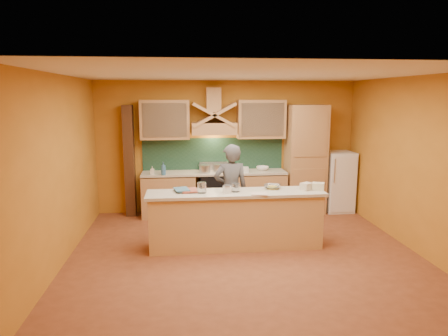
{
  "coord_description": "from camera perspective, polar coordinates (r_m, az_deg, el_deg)",
  "views": [
    {
      "loc": [
        -0.95,
        -5.96,
        2.48
      ],
      "look_at": [
        -0.23,
        0.9,
        1.23
      ],
      "focal_mm": 32.0,
      "sensor_mm": 36.0,
      "label": 1
    }
  ],
  "objects": [
    {
      "name": "dish_rack",
      "position": [
        8.32,
        2.6,
        -0.23
      ],
      "size": [
        0.29,
        0.24,
        0.1
      ],
      "primitive_type": "cube",
      "rotation": [
        0.0,
        0.0,
        -0.1
      ],
      "color": "silver",
      "rests_on": "counter_top"
    },
    {
      "name": "grocery_bag_a",
      "position": [
        6.76,
        11.7,
        -2.58
      ],
      "size": [
        0.23,
        0.22,
        0.12
      ],
      "primitive_type": "cube",
      "rotation": [
        0.0,
        0.0,
        0.58
      ],
      "color": "beige",
      "rests_on": "island_top"
    },
    {
      "name": "backsplash",
      "position": [
        8.56,
        -1.56,
        2.0
      ],
      "size": [
        3.0,
        0.03,
        0.7
      ],
      "primitive_type": "cube",
      "color": "#19382A",
      "rests_on": "wall_back"
    },
    {
      "name": "range_hood",
      "position": [
        8.27,
        -1.45,
        5.67
      ],
      "size": [
        0.92,
        0.5,
        0.24
      ],
      "primitive_type": "cube",
      "color": "tan",
      "rests_on": "wall_back"
    },
    {
      "name": "bowl_back",
      "position": [
        8.54,
        5.52,
        -0.04
      ],
      "size": [
        0.33,
        0.33,
        0.08
      ],
      "primitive_type": "imported",
      "rotation": [
        0.0,
        0.0,
        0.34
      ],
      "color": "white",
      "rests_on": "counter_top"
    },
    {
      "name": "floor",
      "position": [
        6.53,
        2.9,
        -12.09
      ],
      "size": [
        5.5,
        5.0,
        0.01
      ],
      "primitive_type": "cube",
      "color": "brown",
      "rests_on": "ground"
    },
    {
      "name": "island_top",
      "position": [
        6.51,
        1.7,
        -3.62
      ],
      "size": [
        2.9,
        0.62,
        0.05
      ],
      "primitive_type": "cube",
      "color": "beige",
      "rests_on": "island_body"
    },
    {
      "name": "fridge",
      "position": [
        9.01,
        15.99,
        -1.86
      ],
      "size": [
        0.58,
        0.6,
        1.3
      ],
      "primitive_type": "cube",
      "color": "white",
      "rests_on": "floor"
    },
    {
      "name": "wall_back",
      "position": [
        8.59,
        0.43,
        3.03
      ],
      "size": [
        5.5,
        0.02,
        2.8
      ],
      "primitive_type": "cube",
      "color": "#C07A25",
      "rests_on": "floor"
    },
    {
      "name": "kitchen_scale",
      "position": [
        6.43,
        0.44,
        -3.09
      ],
      "size": [
        0.13,
        0.13,
        0.11
      ],
      "primitive_type": "cube",
      "rotation": [
        0.0,
        0.0,
        0.03
      ],
      "color": "white",
      "rests_on": "island_top"
    },
    {
      "name": "base_cabinet_left",
      "position": [
        8.42,
        -7.85,
        -3.93
      ],
      "size": [
        1.1,
        0.6,
        0.86
      ],
      "primitive_type": "cube",
      "color": "tan",
      "rests_on": "floor"
    },
    {
      "name": "upper_cabinet_left",
      "position": [
        8.31,
        -8.44,
        6.84
      ],
      "size": [
        1.0,
        0.35,
        0.8
      ],
      "primitive_type": "cube",
      "color": "tan",
      "rests_on": "wall_back"
    },
    {
      "name": "trim_column_left",
      "position": [
        8.49,
        -13.34,
        0.97
      ],
      "size": [
        0.2,
        0.3,
        2.3
      ],
      "primitive_type": "cube",
      "color": "#472816",
      "rests_on": "floor"
    },
    {
      "name": "soap_bottle_b",
      "position": [
        8.05,
        -8.66,
        -0.08
      ],
      "size": [
        0.13,
        0.13,
        0.26
      ],
      "primitive_type": "imported",
      "rotation": [
        0.0,
        0.0,
        0.4
      ],
      "color": "#366896",
      "rests_on": "counter_top"
    },
    {
      "name": "stove",
      "position": [
        8.44,
        -1.38,
        -3.67
      ],
      "size": [
        0.6,
        0.58,
        0.9
      ],
      "primitive_type": "cube",
      "color": "black",
      "rests_on": "floor"
    },
    {
      "name": "wall_left",
      "position": [
        6.32,
        -22.42,
        -0.37
      ],
      "size": [
        0.02,
        5.0,
        2.8
      ],
      "primitive_type": "cube",
      "color": "#C07A25",
      "rests_on": "floor"
    },
    {
      "name": "grocery_bag_b",
      "position": [
        6.81,
        13.32,
        -2.56
      ],
      "size": [
        0.23,
        0.21,
        0.12
      ],
      "primitive_type": "cube",
      "rotation": [
        0.0,
        0.0,
        -0.39
      ],
      "color": "beige",
      "rests_on": "island_top"
    },
    {
      "name": "pot_large",
      "position": [
        8.23,
        -2.79,
        -0.22
      ],
      "size": [
        0.26,
        0.26,
        0.17
      ],
      "primitive_type": "cylinder",
      "rotation": [
        0.0,
        0.0,
        0.14
      ],
      "color": "#B1B1B8",
      "rests_on": "stove"
    },
    {
      "name": "cloth",
      "position": [
        6.35,
        5.07,
        -3.7
      ],
      "size": [
        0.29,
        0.24,
        0.02
      ],
      "primitive_type": "cube",
      "rotation": [
        0.0,
        0.0,
        -0.18
      ],
      "color": "beige",
      "rests_on": "island_top"
    },
    {
      "name": "wall_right",
      "position": [
        7.1,
        25.51,
        0.49
      ],
      "size": [
        0.02,
        5.0,
        2.8
      ],
      "primitive_type": "cube",
      "color": "#C07A25",
      "rests_on": "floor"
    },
    {
      "name": "book_upper",
      "position": [
        6.53,
        -7.03,
        -3.13
      ],
      "size": [
        0.28,
        0.35,
        0.02
      ],
      "primitive_type": "imported",
      "rotation": [
        0.0,
        0.0,
        0.21
      ],
      "color": "#3B6781",
      "rests_on": "island_top"
    },
    {
      "name": "pantry_column",
      "position": [
        8.67,
        11.55,
        1.23
      ],
      "size": [
        0.8,
        0.6,
        2.3
      ],
      "primitive_type": "cube",
      "color": "tan",
      "rests_on": "floor"
    },
    {
      "name": "jar_small",
      "position": [
        6.49,
        1.67,
        -2.81
      ],
      "size": [
        0.16,
        0.16,
        0.14
      ],
      "primitive_type": "cylinder",
      "rotation": [
        0.0,
        0.0,
        -0.29
      ],
      "color": "silver",
      "rests_on": "island_top"
    },
    {
      "name": "island_body",
      "position": [
        6.64,
        1.68,
        -7.64
      ],
      "size": [
        2.8,
        0.55,
        0.88
      ],
      "primitive_type": "cube",
      "color": "tan",
      "rests_on": "floor"
    },
    {
      "name": "wall_front",
      "position": [
        3.75,
        9.0,
        -6.64
      ],
      "size": [
        5.5,
        0.02,
        2.8
      ],
      "primitive_type": "cube",
      "color": "#C07A25",
      "rests_on": "floor"
    },
    {
      "name": "book_lower",
      "position": [
        6.54,
        -6.04,
        -3.25
      ],
      "size": [
        0.26,
        0.34,
        0.03
      ],
      "primitive_type": "imported",
      "rotation": [
        0.0,
        0.0,
        0.06
      ],
      "color": "#AC503D",
      "rests_on": "island_top"
    },
    {
      "name": "counter_top",
      "position": [
        8.34,
        -1.4,
        -0.66
      ],
      "size": [
        3.0,
        0.62,
        0.04
      ],
      "primitive_type": "cube",
      "color": "beige",
      "rests_on": "base_cabinet_left"
    },
    {
      "name": "upper_cabinet_right",
      "position": [
        8.47,
        5.31,
        6.96
      ],
      "size": [
        1.0,
        0.35,
        0.8
      ],
      "primitive_type": "cube",
      "color": "tan",
      "rests_on": "wall_back"
    },
    {
      "name": "soap_bottle_a",
      "position": [
        8.16,
        -10.2,
        -0.34
      ],
      "size": [
        0.08,
        0.08,
        0.17
      ],
      "primitive_type": "imported",
      "rotation": [
        0.0,
        0.0,
        -0.08
      ],
      "color": "silver",
      "rests_on": "counter_top"
    },
    {
      "name": "base_cabinet_right",
      "position": [
        8.57,
        4.97,
        -3.62
      ],
      "size": [
        1.1,
        0.6,
        0.86
      ],
      "primitive_type": "cube",
      "color": "tan",
      "rests_on": "floor"
    },
    {
      "name": "ceiling",
      "position": [
        6.05,
        3.15,
        13.26
      ],
      "size": [
        5.5,
        5.0,
        0.01
      ],
      "primitive_type": "cube",
      "color": "white",
      "rests_on": "wall_back"
    },
    {
      "name": "hood_chimney",
      "position": [
        8.34,
        -1.53,
        9.7
      ],
      "size": [
        0.3,
        0.3,
        0.5
      ],
      "primitive_type": "cube",
      "color": "tan",
      "rests_on": "wall_back"
    },
    {
      "name": "pot_small",
      "position": [
        8.32,
        -0.79,
        -0.16
      ],
      "size": [
        0.22,
        0.22,
        0.15
      ],
      "primitive_type": "cylinder",
      "rotation": [
        0.0,
        0.0,
        0.05
      ],
      "color": "#AEAEB5",
      "rests_on": "stove"
    },
    {
      "name": "mixing_bowl",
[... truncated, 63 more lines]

